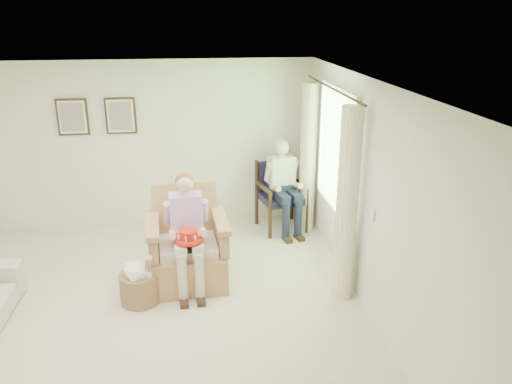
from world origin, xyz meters
TOP-DOWN VIEW (x-y plane):
  - floor at (0.00, 0.00)m, footprint 5.50×5.50m
  - back_wall at (0.00, 2.75)m, footprint 5.00×0.04m
  - right_wall at (2.50, 0.00)m, footprint 0.04×5.50m
  - ceiling at (0.00, 0.00)m, footprint 5.00×5.50m
  - window at (2.46, 1.20)m, footprint 0.13×2.50m
  - curtain_left at (2.33, 0.22)m, footprint 0.34×0.34m
  - curtain_right at (2.33, 2.18)m, footprint 0.34×0.34m
  - framed_print_left at (-1.15, 2.71)m, footprint 0.45×0.05m
  - framed_print_right at (-0.45, 2.71)m, footprint 0.45×0.05m
  - wicker_armchair at (0.49, 0.78)m, footprint 0.94×0.93m
  - wood_armchair at (1.95, 2.34)m, footprint 0.68×0.64m
  - person_wicker at (0.49, 0.63)m, footprint 0.40×0.62m
  - person_dark at (1.95, 2.17)m, footprint 0.40×0.63m
  - red_hat at (0.50, 0.43)m, footprint 0.33×0.33m
  - hatbox at (-0.09, 0.36)m, footprint 0.49×0.49m

SIDE VIEW (x-z plane):
  - floor at x=0.00m, z-range 0.00..0.00m
  - hatbox at x=-0.09m, z-range -0.08..0.62m
  - wicker_armchair at x=0.49m, z-range -0.22..0.98m
  - wood_armchair at x=1.95m, z-range 0.05..1.09m
  - red_hat at x=0.50m, z-range 0.71..0.85m
  - person_dark at x=1.95m, z-range 0.13..1.54m
  - person_wicker at x=0.49m, z-range 0.14..1.57m
  - curtain_left at x=2.33m, z-range 0.00..2.30m
  - curtain_right at x=2.33m, z-range 0.00..2.30m
  - back_wall at x=0.00m, z-range 0.00..2.60m
  - right_wall at x=2.50m, z-range 0.00..2.60m
  - window at x=2.46m, z-range 0.77..2.40m
  - framed_print_left at x=-1.15m, z-range 1.51..2.06m
  - framed_print_right at x=-0.45m, z-range 1.51..2.06m
  - ceiling at x=0.00m, z-range 2.59..2.61m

